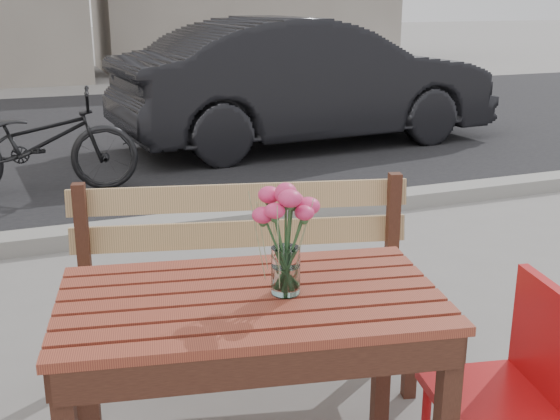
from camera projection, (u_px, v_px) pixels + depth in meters
name	position (u px, v px, depth m)	size (l,w,h in m)	color
street	(88.00, 172.00, 6.91)	(30.00, 8.12, 0.12)	black
main_table	(251.00, 329.00, 2.31)	(1.35, 0.94, 0.76)	maroon
main_bench	(244.00, 260.00, 3.09)	(1.59, 0.80, 0.95)	#9E7D51
red_chair	(514.00, 379.00, 2.35)	(0.46, 0.46, 0.79)	#B00F11
main_vase	(286.00, 226.00, 2.22)	(0.20, 0.20, 0.37)	white
parked_car	(307.00, 82.00, 8.14)	(1.55, 4.44, 1.46)	black
bicycle	(36.00, 143.00, 6.13)	(0.61, 1.74, 0.92)	black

